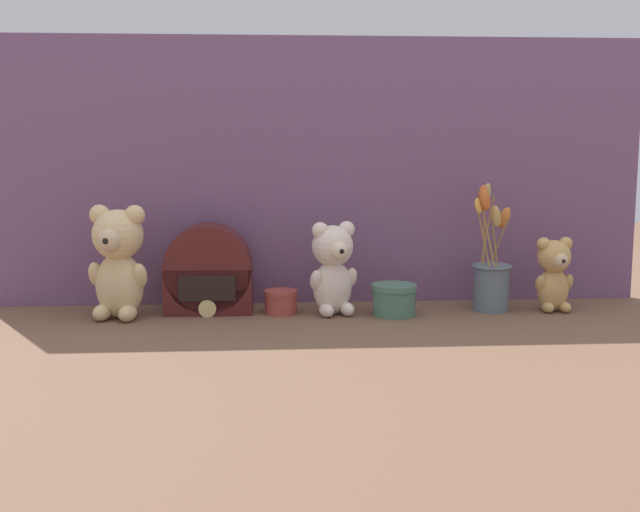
{
  "coord_description": "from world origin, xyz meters",
  "views": [
    {
      "loc": [
        -0.13,
        -1.84,
        0.42
      ],
      "look_at": [
        0.0,
        0.02,
        0.14
      ],
      "focal_mm": 45.0,
      "sensor_mm": 36.0,
      "label": 1
    }
  ],
  "objects_px": {
    "teddy_bear_small": "(554,273)",
    "vintage_radio": "(209,275)",
    "teddy_bear_large": "(118,260)",
    "decorative_tin_tall": "(281,302)",
    "flower_vase": "(491,273)",
    "teddy_bear_medium": "(333,266)",
    "decorative_tin_short": "(394,299)"
  },
  "relations": [
    {
      "from": "teddy_bear_small",
      "to": "vintage_radio",
      "type": "xyz_separation_m",
      "value": [
        -0.83,
        0.05,
        -0.0
      ]
    },
    {
      "from": "teddy_bear_large",
      "to": "vintage_radio",
      "type": "xyz_separation_m",
      "value": [
        0.2,
        0.05,
        -0.05
      ]
    },
    {
      "from": "vintage_radio",
      "to": "decorative_tin_tall",
      "type": "relative_size",
      "value": 2.65
    },
    {
      "from": "flower_vase",
      "to": "teddy_bear_small",
      "type": "bearing_deg",
      "value": -6.1
    },
    {
      "from": "teddy_bear_medium",
      "to": "flower_vase",
      "type": "bearing_deg",
      "value": 2.12
    },
    {
      "from": "flower_vase",
      "to": "teddy_bear_medium",
      "type": "bearing_deg",
      "value": -177.88
    },
    {
      "from": "teddy_bear_small",
      "to": "flower_vase",
      "type": "relative_size",
      "value": 0.58
    },
    {
      "from": "vintage_radio",
      "to": "decorative_tin_tall",
      "type": "distance_m",
      "value": 0.18
    },
    {
      "from": "teddy_bear_medium",
      "to": "vintage_radio",
      "type": "distance_m",
      "value": 0.3
    },
    {
      "from": "teddy_bear_medium",
      "to": "teddy_bear_small",
      "type": "relative_size",
      "value": 1.23
    },
    {
      "from": "teddy_bear_medium",
      "to": "teddy_bear_small",
      "type": "bearing_deg",
      "value": -0.19
    },
    {
      "from": "flower_vase",
      "to": "decorative_tin_tall",
      "type": "relative_size",
      "value": 3.81
    },
    {
      "from": "decorative_tin_short",
      "to": "teddy_bear_large",
      "type": "bearing_deg",
      "value": 179.15
    },
    {
      "from": "teddy_bear_medium",
      "to": "vintage_radio",
      "type": "bearing_deg",
      "value": 171.52
    },
    {
      "from": "decorative_tin_tall",
      "to": "decorative_tin_short",
      "type": "height_order",
      "value": "decorative_tin_short"
    },
    {
      "from": "teddy_bear_medium",
      "to": "decorative_tin_short",
      "type": "bearing_deg",
      "value": -7.4
    },
    {
      "from": "flower_vase",
      "to": "teddy_bear_large",
      "type": "bearing_deg",
      "value": -178.49
    },
    {
      "from": "teddy_bear_large",
      "to": "vintage_radio",
      "type": "distance_m",
      "value": 0.21
    },
    {
      "from": "teddy_bear_large",
      "to": "decorative_tin_tall",
      "type": "bearing_deg",
      "value": 4.31
    },
    {
      "from": "decorative_tin_tall",
      "to": "teddy_bear_small",
      "type": "bearing_deg",
      "value": -1.82
    },
    {
      "from": "decorative_tin_tall",
      "to": "teddy_bear_medium",
      "type": "bearing_deg",
      "value": -8.83
    },
    {
      "from": "teddy_bear_medium",
      "to": "vintage_radio",
      "type": "height_order",
      "value": "teddy_bear_medium"
    },
    {
      "from": "teddy_bear_medium",
      "to": "flower_vase",
      "type": "height_order",
      "value": "flower_vase"
    },
    {
      "from": "decorative_tin_short",
      "to": "teddy_bear_medium",
      "type": "bearing_deg",
      "value": 172.6
    },
    {
      "from": "teddy_bear_medium",
      "to": "teddy_bear_small",
      "type": "xyz_separation_m",
      "value": [
        0.53,
        -0.0,
        -0.02
      ]
    },
    {
      "from": "decorative_tin_tall",
      "to": "flower_vase",
      "type": "bearing_deg",
      "value": -0.55
    },
    {
      "from": "flower_vase",
      "to": "decorative_tin_tall",
      "type": "xyz_separation_m",
      "value": [
        -0.51,
        0.0,
        -0.06
      ]
    },
    {
      "from": "teddy_bear_small",
      "to": "flower_vase",
      "type": "bearing_deg",
      "value": 173.9
    },
    {
      "from": "teddy_bear_large",
      "to": "teddy_bear_small",
      "type": "height_order",
      "value": "teddy_bear_large"
    },
    {
      "from": "vintage_radio",
      "to": "teddy_bear_large",
      "type": "bearing_deg",
      "value": -165.33
    },
    {
      "from": "teddy_bear_small",
      "to": "decorative_tin_tall",
      "type": "xyz_separation_m",
      "value": [
        -0.66,
        0.02,
        -0.07
      ]
    },
    {
      "from": "teddy_bear_large",
      "to": "vintage_radio",
      "type": "bearing_deg",
      "value": 14.67
    }
  ]
}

